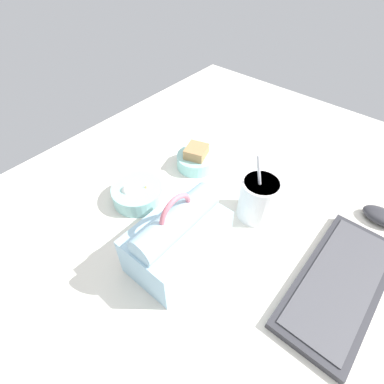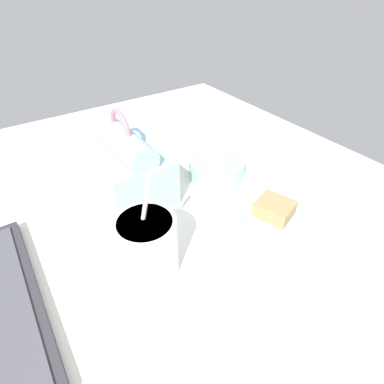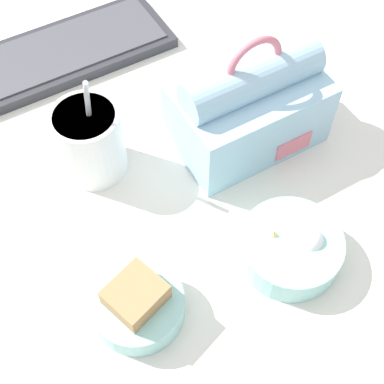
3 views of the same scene
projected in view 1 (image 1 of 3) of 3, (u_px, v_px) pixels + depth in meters
desk_surface at (217, 206)px, 80.06cm from camera, size 140.00×110.00×2.00cm
keyboard at (340, 283)px, 62.18cm from camera, size 34.86×14.84×2.10cm
lunch_bag at (177, 238)px, 63.12cm from camera, size 21.32×13.69×19.26cm
soup_cup at (258, 198)px, 72.73cm from camera, size 9.52×9.52×18.39cm
bento_bowl_sandwich at (196, 159)px, 88.20cm from camera, size 11.43×11.43×6.84cm
bento_bowl_snacks at (138, 193)px, 78.63cm from camera, size 13.35×13.35×5.79cm
computer_mouse at (381, 216)px, 74.20cm from camera, size 5.64×9.00×3.03cm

